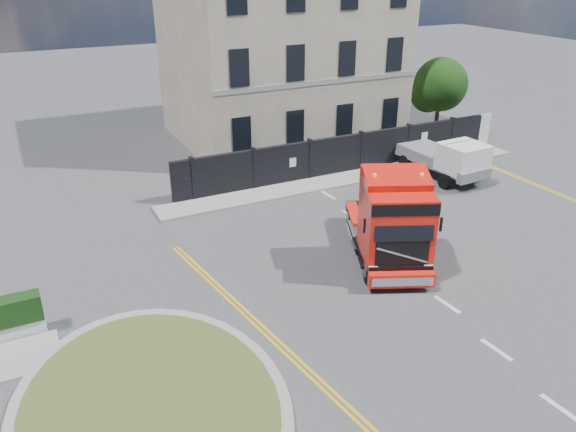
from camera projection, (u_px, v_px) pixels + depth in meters
ground at (332, 283)px, 19.25m from camera, size 120.00×120.00×0.00m
traffic_island at (151, 404)px, 13.95m from camera, size 6.80×6.80×0.17m
hoarding_fence at (353, 153)px, 28.78m from camera, size 18.80×0.25×2.00m
georgian_building at (280, 39)px, 32.63m from camera, size 12.30×10.30×12.80m
tree at (438, 87)px, 33.60m from camera, size 3.20×3.20×4.80m
pavement_far at (353, 178)px, 28.22m from camera, size 20.00×1.60×0.12m
truck at (392, 224)px, 19.85m from camera, size 4.41×6.29×3.54m
flatbed_pickup at (454, 160)px, 27.50m from camera, size 2.22×5.06×2.07m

